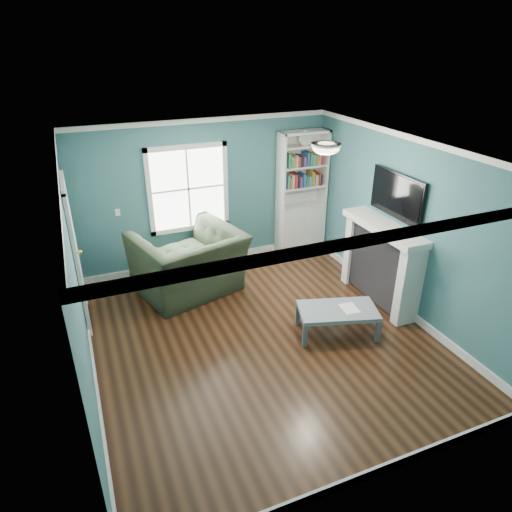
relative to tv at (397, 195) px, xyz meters
name	(u,v)px	position (x,y,z in m)	size (l,w,h in m)	color
floor	(262,336)	(-2.20, -0.20, -1.72)	(5.00, 5.00, 0.00)	black
room_walls	(262,233)	(-2.20, -0.20, -0.14)	(5.00, 5.00, 5.00)	#366670
trim	(262,257)	(-2.20, -0.20, -0.49)	(4.50, 5.00, 2.60)	white
window	(188,189)	(-2.50, 2.29, -0.27)	(1.40, 0.06, 1.50)	white
bookshelf	(301,206)	(-0.43, 2.10, -0.80)	(0.90, 0.35, 2.31)	silver
fireplace	(381,264)	(-0.12, 0.00, -1.09)	(0.44, 1.58, 1.30)	black
tv	(397,195)	(0.00, 0.00, 0.00)	(0.06, 1.10, 0.65)	black
door	(75,254)	(-4.42, 1.20, -0.65)	(0.12, 0.98, 2.17)	silver
ceiling_fixture	(326,147)	(-1.30, -0.10, 0.82)	(0.38, 0.38, 0.15)	white
light_switch	(118,212)	(-3.70, 2.28, -0.52)	(0.08, 0.01, 0.12)	white
recliner	(188,253)	(-2.79, 1.40, -1.04)	(1.57, 1.02, 1.37)	black
coffee_table	(338,312)	(-1.19, -0.52, -1.38)	(1.20, 0.87, 0.39)	#505A60
paper_sheet	(349,308)	(-1.03, -0.57, -1.33)	(0.22, 0.28, 0.00)	white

